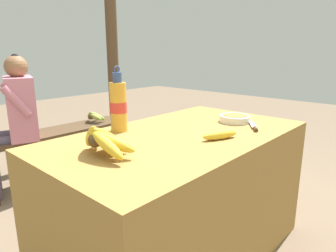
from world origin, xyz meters
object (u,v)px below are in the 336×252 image
(loose_banana_front, at_px, (220,135))
(knife, at_px, (254,127))
(seated_vendor, at_px, (15,115))
(banana_bunch_ripe, at_px, (103,139))
(serving_bowl, at_px, (235,118))
(wooden_bench, at_px, (56,139))
(water_bottle, at_px, (118,106))
(support_post_far, at_px, (112,41))
(banana_bunch_green, at_px, (94,116))

(loose_banana_front, xyz_separation_m, knife, (0.30, -0.03, -0.01))
(knife, bearing_deg, seated_vendor, 74.41)
(banana_bunch_ripe, relative_size, knife, 1.78)
(banana_bunch_ripe, distance_m, serving_bowl, 0.89)
(serving_bowl, height_order, knife, serving_bowl)
(wooden_bench, bearing_deg, serving_bowl, -77.40)
(water_bottle, xyz_separation_m, wooden_bench, (0.25, 1.22, -0.49))
(wooden_bench, height_order, support_post_far, support_post_far)
(banana_bunch_ripe, relative_size, seated_vendor, 0.28)
(banana_bunch_ripe, distance_m, wooden_bench, 1.63)
(loose_banana_front, relative_size, support_post_far, 0.08)
(seated_vendor, distance_m, banana_bunch_green, 0.75)
(water_bottle, relative_size, seated_vendor, 0.31)
(water_bottle, bearing_deg, banana_bunch_ripe, -138.07)
(banana_bunch_ripe, distance_m, water_bottle, 0.39)
(knife, relative_size, banana_bunch_green, 0.69)
(water_bottle, bearing_deg, banana_bunch_green, 61.68)
(serving_bowl, xyz_separation_m, banana_bunch_green, (0.06, 1.57, -0.23))
(wooden_bench, bearing_deg, water_bottle, -101.47)
(serving_bowl, relative_size, knife, 1.03)
(banana_bunch_green, bearing_deg, seated_vendor, -178.82)
(water_bottle, distance_m, support_post_far, 2.12)
(water_bottle, distance_m, loose_banana_front, 0.55)
(knife, xyz_separation_m, wooden_bench, (-0.28, 1.74, -0.36))
(serving_bowl, xyz_separation_m, knife, (-0.07, -0.16, -0.01))
(water_bottle, distance_m, knife, 0.75)
(water_bottle, height_order, wooden_bench, water_bottle)
(wooden_bench, bearing_deg, banana_bunch_green, -0.08)
(loose_banana_front, relative_size, banana_bunch_green, 0.76)
(water_bottle, distance_m, banana_bunch_green, 1.43)
(support_post_far, bearing_deg, banana_bunch_ripe, -128.77)
(wooden_bench, distance_m, banana_bunch_green, 0.43)
(serving_bowl, xyz_separation_m, wooden_bench, (-0.35, 1.57, -0.37))
(loose_banana_front, relative_size, knife, 1.10)
(serving_bowl, relative_size, banana_bunch_green, 0.71)
(banana_bunch_ripe, xyz_separation_m, wooden_bench, (0.53, 1.48, -0.42))
(support_post_far, bearing_deg, seated_vendor, -161.18)
(wooden_bench, relative_size, support_post_far, 0.55)
(banana_bunch_ripe, xyz_separation_m, knife, (0.81, -0.26, -0.06))
(banana_bunch_ripe, height_order, serving_bowl, banana_bunch_ripe)
(banana_bunch_ripe, xyz_separation_m, banana_bunch_green, (0.94, 1.48, -0.27))
(seated_vendor, bearing_deg, water_bottle, 112.98)
(loose_banana_front, height_order, wooden_bench, loose_banana_front)
(seated_vendor, height_order, banana_bunch_green, seated_vendor)
(water_bottle, bearing_deg, wooden_bench, 78.53)
(banana_bunch_green, bearing_deg, support_post_far, 36.36)
(knife, height_order, wooden_bench, knife)
(wooden_bench, xyz_separation_m, seated_vendor, (-0.32, -0.02, 0.27))
(water_bottle, bearing_deg, seated_vendor, 93.65)
(banana_bunch_ripe, distance_m, knife, 0.86)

